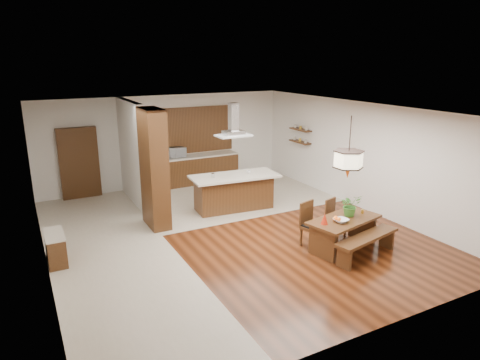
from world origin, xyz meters
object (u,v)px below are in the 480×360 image
dining_table (344,226)px  dining_chair_right (336,218)px  dining_chair_left (313,225)px  island_cup (249,172)px  range_hood (234,120)px  microwave (176,152)px  foliage_plant (350,205)px  dining_bench (367,247)px  kitchen_island (234,192)px  fruit_bowl (341,221)px  hallway_console (56,248)px  pendant_lantern (349,148)px

dining_table → dining_chair_right: size_ratio=2.03×
dining_chair_left → island_cup: size_ratio=8.73×
dining_chair_left → range_hood: size_ratio=1.10×
range_hood → microwave: size_ratio=1.58×
island_cup → foliage_plant: bearing=-76.7°
dining_chair_left → dining_bench: bearing=-71.3°
range_hood → dining_table: bearing=-74.1°
dining_table → foliage_plant: 0.49m
kitchen_island → microwave: microwave is taller
dining_chair_left → microwave: size_ratio=1.74×
dining_table → kitchen_island: kitchen_island is taller
foliage_plant → range_hood: range_hood is taller
dining_table → fruit_bowl: bearing=-148.1°
dining_table → microwave: 6.44m
dining_chair_right → fruit_bowl: (-0.50, -0.71, 0.28)m
island_cup → fruit_bowl: bearing=-84.5°
range_hood → dining_bench: bearing=-74.6°
hallway_console → dining_chair_left: 5.39m
dining_bench → dining_chair_right: size_ratio=1.96×
dining_table → pendant_lantern: size_ratio=1.37×
dining_bench → range_hood: bearing=105.4°
pendant_lantern → dining_chair_left: bearing=142.2°
fruit_bowl → pendant_lantern: bearing=31.9°
hallway_console → dining_chair_left: size_ratio=0.89×
hallway_console → island_cup: 5.23m
pendant_lantern → microwave: 6.51m
dining_chair_left → pendant_lantern: size_ratio=0.76×
pendant_lantern → kitchen_island: size_ratio=0.54×
hallway_console → kitchen_island: (4.65, 1.17, 0.18)m
dining_table → island_cup: 3.37m
pendant_lantern → foliage_plant: 1.33m
dining_bench → microwave: bearing=104.1°
fruit_bowl → kitchen_island: (-0.75, 3.48, -0.23)m
fruit_bowl → kitchen_island: kitchen_island is taller
hallway_console → pendant_lantern: pendant_lantern is taller
foliage_plant → microwave: size_ratio=0.86×
dining_table → microwave: bearing=104.2°
microwave → island_cup: bearing=-81.4°
microwave → fruit_bowl: bearing=-88.7°
dining_chair_left → kitchen_island: dining_chair_left is taller
dining_chair_right → fruit_bowl: dining_chair_right is taller
hallway_console → fruit_bowl: bearing=-23.2°
dining_table → dining_chair_right: bearing=63.6°
dining_chair_left → microwave: microwave is taller
fruit_bowl → microwave: microwave is taller
dining_chair_right → kitchen_island: 3.03m
dining_table → kitchen_island: 3.48m
dining_chair_right → foliage_plant: 0.71m
dining_chair_right → hallway_console: bearing=147.7°
pendant_lantern → dining_chair_right: bearing=63.6°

